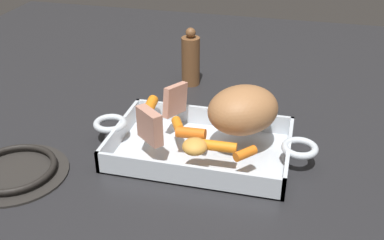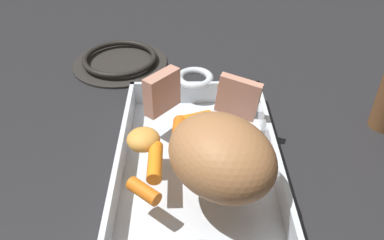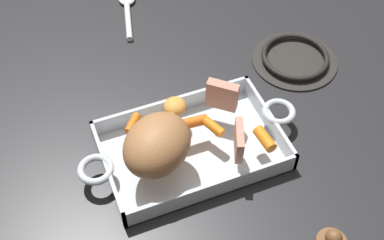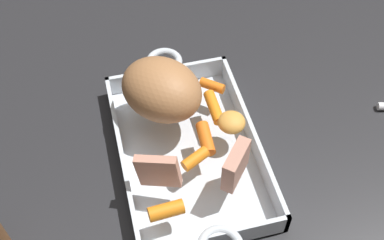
% 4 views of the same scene
% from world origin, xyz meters
% --- Properties ---
extents(ground_plane, '(1.91, 1.91, 0.00)m').
position_xyz_m(ground_plane, '(0.00, 0.00, 0.00)').
color(ground_plane, '#232326').
extents(roasting_dish, '(0.45, 0.23, 0.05)m').
position_xyz_m(roasting_dish, '(0.00, 0.00, 0.02)').
color(roasting_dish, silver).
rests_on(roasting_dish, ground_plane).
extents(pork_roast, '(0.18, 0.18, 0.09)m').
position_xyz_m(pork_roast, '(-0.08, -0.03, 0.10)').
color(pork_roast, '#A46E43').
rests_on(pork_roast, roasting_dish).
extents(roast_slice_thick, '(0.06, 0.06, 0.07)m').
position_xyz_m(roast_slice_thick, '(0.09, 0.05, 0.08)').
color(roast_slice_thick, tan).
rests_on(roast_slice_thick, roasting_dish).
extents(roast_slice_outer, '(0.04, 0.07, 0.07)m').
position_xyz_m(roast_slice_outer, '(0.07, -0.06, 0.08)').
color(roast_slice_outer, tan).
rests_on(roast_slice_outer, roasting_dish).
extents(baby_carrot_southwest, '(0.06, 0.02, 0.02)m').
position_xyz_m(baby_carrot_southwest, '(0.01, 0.03, 0.06)').
color(baby_carrot_southwest, orange).
rests_on(baby_carrot_southwest, roasting_dish).
extents(baby_carrot_center_right, '(0.04, 0.05, 0.02)m').
position_xyz_m(baby_carrot_center_right, '(0.05, 0.00, 0.06)').
color(baby_carrot_center_right, orange).
rests_on(baby_carrot_center_right, roasting_dish).
extents(baby_carrot_northeast, '(0.07, 0.02, 0.02)m').
position_xyz_m(baby_carrot_northeast, '(-0.05, 0.06, 0.06)').
color(baby_carrot_northeast, orange).
rests_on(baby_carrot_northeast, roasting_dish).
extents(baby_carrot_northwest, '(0.04, 0.05, 0.02)m').
position_xyz_m(baby_carrot_northwest, '(-0.10, 0.07, 0.06)').
color(baby_carrot_northwest, orange).
rests_on(baby_carrot_northwest, roasting_dish).
extents(baby_carrot_short, '(0.03, 0.05, 0.02)m').
position_xyz_m(baby_carrot_short, '(0.13, -0.06, 0.06)').
color(baby_carrot_short, orange).
rests_on(baby_carrot_short, roasting_dish).
extents(potato_golden_small, '(0.06, 0.06, 0.03)m').
position_xyz_m(potato_golden_small, '(-0.01, 0.08, 0.06)').
color(potato_golden_small, gold).
rests_on(potato_golden_small, roasting_dish).
extents(stove_burner_rear, '(0.20, 0.20, 0.02)m').
position_xyz_m(stove_burner_rear, '(0.32, 0.16, 0.01)').
color(stove_burner_rear, '#282623').
rests_on(stove_burner_rear, ground_plane).
extents(serving_spoon, '(0.08, 0.20, 0.02)m').
position_xyz_m(serving_spoon, '(0.01, 0.48, 0.01)').
color(serving_spoon, white).
rests_on(serving_spoon, ground_plane).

